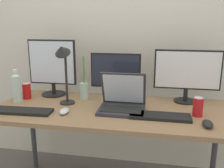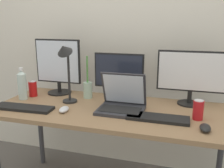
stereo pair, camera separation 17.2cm
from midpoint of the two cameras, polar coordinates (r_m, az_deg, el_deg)
wall_back at (r=2.25m, az=6.61°, el=13.06°), size 7.00×0.08×2.60m
work_desk at (r=1.80m, az=2.76°, el=-7.60°), size 1.70×0.70×0.74m
monitor_left at (r=2.12m, az=-9.96°, el=4.18°), size 0.40×0.20×0.46m
monitor_center at (r=1.97m, az=4.08°, el=2.18°), size 0.39×0.17×0.36m
monitor_right at (r=1.92m, az=20.16°, el=1.95°), size 0.49×0.17×0.40m
laptop_silver at (r=1.73m, az=5.15°, el=-4.12°), size 0.31×0.26×0.26m
keyboard_main at (r=1.84m, az=-17.14°, el=-5.25°), size 0.44×0.14×0.02m
keyboard_aux at (r=1.63m, az=13.48°, el=-7.64°), size 0.39×0.13×0.02m
mouse_by_keyboard at (r=1.56m, az=23.59°, el=-9.23°), size 0.06×0.11×0.04m
mouse_by_laptop at (r=1.73m, az=-8.13°, el=-5.81°), size 0.07×0.11×0.03m
water_bottle at (r=2.05m, az=-17.61°, el=-0.23°), size 0.07×0.07×0.25m
soda_can_near_keyboard at (r=2.12m, az=-15.46°, el=-1.07°), size 0.07×0.07×0.13m
soda_can_by_laptop at (r=1.69m, az=21.92°, el=-5.56°), size 0.07×0.07×0.13m
bamboo_vase at (r=2.00m, az=-3.11°, el=-1.17°), size 0.07×0.07×0.34m
desk_lamp at (r=1.82m, az=-7.91°, el=5.04°), size 0.11×0.18×0.47m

